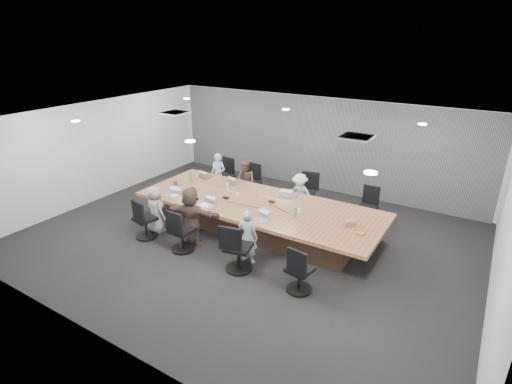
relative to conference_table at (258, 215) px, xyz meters
The scene contains 39 objects.
floor 0.64m from the conference_table, 90.00° to the right, with size 10.00×8.00×0.00m, color black.
ceiling 2.45m from the conference_table, 90.00° to the right, with size 10.00×8.00×0.00m, color white.
wall_back 3.64m from the conference_table, 90.00° to the left, with size 10.00×2.80×0.00m, color silver.
wall_front 4.61m from the conference_table, 90.00° to the right, with size 10.00×2.80×0.00m, color silver.
wall_left 5.12m from the conference_table, behind, with size 8.00×2.80×0.00m, color silver.
wall_right 5.12m from the conference_table, ahead, with size 8.00×2.80×0.00m, color silver.
curtain 3.56m from the conference_table, 90.00° to the left, with size 9.80×0.04×2.80m, color slate.
conference_table is the anchor object (origin of this frame).
chair_0 2.79m from the conference_table, 142.40° to the left, with size 0.55×0.55×0.81m, color black, non-canonical shape.
chair_1 2.11m from the conference_table, 126.24° to the left, with size 0.52×0.52×0.76m, color black, non-canonical shape.
chair_2 1.76m from the conference_table, 75.14° to the left, with size 0.59×0.59×0.88m, color black, non-canonical shape.
chair_3 2.75m from the conference_table, 38.16° to the left, with size 0.51×0.51×0.76m, color black, non-canonical shape.
chair_4 2.68m from the conference_table, 140.61° to the right, with size 0.54×0.54×0.80m, color black, non-canonical shape.
chair_5 1.94m from the conference_table, 118.83° to the right, with size 0.55×0.55×0.82m, color black, non-canonical shape.
chair_6 1.79m from the conference_table, 71.40° to the right, with size 0.59×0.59×0.87m, color black, non-canonical shape.
chair_7 2.58m from the conference_table, 41.20° to the right, with size 0.52×0.52×0.76m, color black, non-canonical shape.
person_0 2.60m from the conference_table, 148.55° to the left, with size 0.46×0.30×1.27m, color #ABC0E9.
laptop_0 2.37m from the conference_table, 160.08° to the left, with size 0.34×0.23×0.02m, color #8C6647.
person_1 1.85m from the conference_table, 132.71° to the left, with size 0.59×0.46×1.21m, color brown.
laptop_1 1.52m from the conference_table, 147.30° to the left, with size 0.29×0.20×0.02m, color #8C6647.
person_2 1.43m from the conference_table, 71.52° to the left, with size 0.74×0.43×1.15m, color silver.
laptop_2 0.98m from the conference_table, 60.58° to the left, with size 0.35×0.24×0.02m, color #B2B2B7.
person_4 2.48m from the conference_table, 146.89° to the right, with size 0.57×0.37×1.17m, color #A0A2A0.
laptop_4 2.25m from the conference_table, 158.87° to the right, with size 0.35×0.24×0.02m, color #B2B2B7.
person_5 1.67m from the conference_table, 124.73° to the right, with size 1.29×0.41×1.39m, color brown.
laptop_5 1.28m from the conference_table, 139.47° to the right, with size 0.34×0.23×0.02m, color #B2B2B7.
person_6 1.48m from the conference_table, 67.04° to the right, with size 0.44×0.29×1.20m, color #989DB0.
laptop_6 1.04m from the conference_table, 54.43° to the right, with size 0.30×0.21×0.02m, color #B2B2B7.
bottle_green_left 2.37m from the conference_table, behind, with size 0.08×0.08×0.28m, color #4E925E.
bottle_green_right 1.24m from the conference_table, 13.00° to the right, with size 0.07×0.07×0.25m, color #4E925E.
bottle_clear 1.19m from the conference_table, 167.42° to the left, with size 0.07×0.07×0.23m, color silver.
cup_white_far 0.74m from the conference_table, behind, with size 0.07×0.07×0.09m, color white.
cup_white_near 1.16m from the conference_table, ahead, with size 0.09×0.09×0.11m, color white.
mug_brown 2.54m from the conference_table, behind, with size 0.09×0.09×0.11m, color brown.
mic_left 0.91m from the conference_table, 166.66° to the right, with size 0.15×0.10×0.03m, color black.
mic_right 0.48m from the conference_table, 36.38° to the left, with size 0.15×0.10×0.03m, color black.
stapler 0.65m from the conference_table, 51.41° to the right, with size 0.14×0.04×0.05m, color black.
canvas_bag 2.32m from the conference_table, ahead, with size 0.23×0.14×0.13m, color #968162.
snack_packet 2.63m from the conference_table, ahead, with size 0.17×0.12×0.04m, color #C07B19.
Camera 1 is at (4.57, -7.00, 4.56)m, focal length 28.00 mm.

